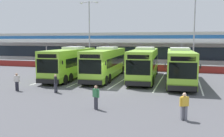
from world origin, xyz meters
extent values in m
plane|color=#4C4C51|center=(0.00, 0.00, 0.00)|extent=(200.00, 200.00, 0.00)
cube|color=silver|center=(0.00, 27.00, 2.75)|extent=(70.00, 10.00, 5.50)
cube|color=#19232D|center=(0.00, 21.98, 2.30)|extent=(66.00, 0.08, 2.20)
cube|color=navy|center=(0.00, 21.97, 5.15)|extent=(68.00, 0.08, 0.60)
cube|color=beige|center=(0.00, 20.50, 4.20)|extent=(67.00, 3.00, 0.24)
cube|color=gray|center=(0.00, 27.00, 5.75)|extent=(70.00, 10.00, 0.50)
cylinder|color=#999999|center=(-18.60, 19.30, 2.10)|extent=(0.20, 0.20, 4.20)
cylinder|color=#999999|center=(-6.20, 19.30, 2.10)|extent=(0.20, 0.20, 4.20)
cylinder|color=#999999|center=(6.20, 19.30, 2.10)|extent=(0.20, 0.20, 4.20)
cube|color=maroon|center=(0.00, 14.50, 0.50)|extent=(60.00, 0.36, 1.00)
cube|color=#B2B2B2|center=(0.00, 14.50, 1.05)|extent=(60.00, 0.40, 0.10)
cube|color=#8CC633|center=(-6.55, 5.33, 1.91)|extent=(3.30, 12.14, 3.19)
cube|color=olive|center=(-6.55, 5.33, 0.59)|extent=(3.32, 12.16, 0.56)
cube|color=black|center=(-6.57, 5.73, 2.15)|extent=(3.18, 9.74, 0.96)
cube|color=black|center=(-6.18, -0.61, 2.05)|extent=(2.31, 0.24, 1.40)
cube|color=black|center=(-6.18, -0.62, 3.05)|extent=(2.05, 0.21, 0.40)
cube|color=silver|center=(-6.61, 6.33, 3.64)|extent=(2.22, 2.92, 0.28)
cube|color=black|center=(-6.17, -0.72, 0.55)|extent=(2.46, 0.31, 0.44)
cube|color=black|center=(-4.75, -0.17, 2.40)|extent=(0.09, 0.12, 0.36)
cube|color=black|center=(-7.65, -0.35, 2.40)|extent=(0.09, 0.12, 0.36)
cylinder|color=black|center=(-5.64, 10.00, 0.52)|extent=(0.38, 1.06, 1.04)
cylinder|color=black|center=(-8.03, 9.85, 0.52)|extent=(0.38, 1.06, 1.04)
cylinder|color=black|center=(-5.16, 2.21, 0.52)|extent=(0.38, 1.06, 1.04)
cylinder|color=black|center=(-7.54, 2.06, 0.52)|extent=(0.38, 1.06, 1.04)
cylinder|color=black|center=(-5.07, 0.81, 0.52)|extent=(0.38, 1.06, 1.04)
cylinder|color=black|center=(-7.45, 0.66, 0.52)|extent=(0.38, 1.06, 1.04)
cube|color=#8CC633|center=(-2.32, 6.04, 1.91)|extent=(3.30, 12.14, 3.19)
cube|color=olive|center=(-2.32, 6.04, 0.59)|extent=(3.32, 12.16, 0.56)
cube|color=black|center=(-2.34, 6.44, 2.15)|extent=(3.18, 9.74, 0.96)
cube|color=black|center=(-1.95, 0.11, 2.05)|extent=(2.31, 0.24, 1.40)
cube|color=black|center=(-1.95, 0.10, 3.05)|extent=(2.05, 0.21, 0.40)
cube|color=silver|center=(-2.38, 7.04, 3.64)|extent=(2.22, 2.92, 0.28)
cube|color=black|center=(-1.94, 0.00, 0.55)|extent=(2.46, 0.31, 0.44)
cube|color=black|center=(-0.52, 0.55, 2.40)|extent=(0.09, 0.12, 0.36)
cube|color=black|center=(-3.42, 0.36, 2.40)|extent=(0.09, 0.12, 0.36)
cylinder|color=black|center=(-1.41, 10.71, 0.52)|extent=(0.38, 1.06, 1.04)
cylinder|color=black|center=(-3.80, 10.56, 0.52)|extent=(0.38, 1.06, 1.04)
cylinder|color=black|center=(-0.93, 2.93, 0.52)|extent=(0.38, 1.06, 1.04)
cylinder|color=black|center=(-3.31, 2.78, 0.52)|extent=(0.38, 1.06, 1.04)
cylinder|color=black|center=(-0.84, 1.53, 0.52)|extent=(0.38, 1.06, 1.04)
cylinder|color=black|center=(-3.22, 1.38, 0.52)|extent=(0.38, 1.06, 1.04)
cube|color=#8CC633|center=(2.27, 6.63, 1.91)|extent=(3.30, 12.14, 3.19)
cube|color=olive|center=(2.27, 6.63, 0.59)|extent=(3.32, 12.16, 0.56)
cube|color=black|center=(2.24, 7.03, 2.15)|extent=(3.18, 9.74, 0.96)
cube|color=black|center=(2.64, 0.69, 2.05)|extent=(2.31, 0.24, 1.40)
cube|color=black|center=(2.64, 0.68, 3.05)|extent=(2.05, 0.21, 0.40)
cube|color=silver|center=(2.20, 7.63, 3.64)|extent=(2.22, 2.92, 0.28)
cube|color=black|center=(2.65, 0.58, 0.55)|extent=(2.46, 0.31, 0.44)
cube|color=black|center=(4.07, 1.13, 2.40)|extent=(0.09, 0.12, 0.36)
cube|color=black|center=(1.17, 0.95, 2.40)|extent=(0.09, 0.12, 0.36)
cylinder|color=black|center=(3.17, 11.30, 0.52)|extent=(0.38, 1.06, 1.04)
cylinder|color=black|center=(0.79, 11.15, 0.52)|extent=(0.38, 1.06, 1.04)
cylinder|color=black|center=(3.66, 3.51, 0.52)|extent=(0.38, 1.06, 1.04)
cylinder|color=black|center=(1.27, 3.36, 0.52)|extent=(0.38, 1.06, 1.04)
cylinder|color=black|center=(3.75, 2.12, 0.52)|extent=(0.38, 1.06, 1.04)
cylinder|color=black|center=(1.36, 1.97, 0.52)|extent=(0.38, 1.06, 1.04)
cube|color=#8CC633|center=(6.29, 5.47, 1.91)|extent=(3.30, 12.14, 3.19)
cube|color=olive|center=(6.29, 5.47, 0.59)|extent=(3.32, 12.16, 0.56)
cube|color=black|center=(6.27, 5.87, 2.15)|extent=(3.18, 9.74, 0.96)
cube|color=black|center=(6.67, -0.47, 2.05)|extent=(2.31, 0.24, 1.40)
cube|color=black|center=(6.67, -0.48, 3.05)|extent=(2.05, 0.21, 0.40)
cube|color=silver|center=(6.23, 6.47, 3.64)|extent=(2.22, 2.92, 0.28)
cube|color=black|center=(6.67, -0.58, 0.55)|extent=(2.46, 0.31, 0.44)
cube|color=black|center=(8.10, -0.03, 2.40)|extent=(0.09, 0.12, 0.36)
cube|color=black|center=(5.19, -0.21, 2.40)|extent=(0.09, 0.12, 0.36)
cylinder|color=black|center=(7.20, 10.13, 0.52)|extent=(0.38, 1.06, 1.04)
cylinder|color=black|center=(4.81, 9.98, 0.52)|extent=(0.38, 1.06, 1.04)
cylinder|color=black|center=(7.69, 2.35, 0.52)|extent=(0.38, 1.06, 1.04)
cylinder|color=black|center=(5.30, 2.20, 0.52)|extent=(0.38, 1.06, 1.04)
cylinder|color=black|center=(7.77, 0.95, 0.52)|extent=(0.38, 1.06, 1.04)
cylinder|color=black|center=(5.39, 0.80, 0.52)|extent=(0.38, 1.06, 1.04)
cube|color=silver|center=(-8.40, 6.00, 0.00)|extent=(0.14, 13.00, 0.01)
cube|color=silver|center=(-4.20, 6.00, 0.00)|extent=(0.14, 13.00, 0.01)
cube|color=silver|center=(0.00, 6.00, 0.00)|extent=(0.14, 13.00, 0.01)
cube|color=silver|center=(4.20, 6.00, 0.00)|extent=(0.14, 13.00, 0.01)
cube|color=silver|center=(8.40, 6.00, 0.00)|extent=(0.14, 13.00, 0.01)
cube|color=#33333D|center=(1.15, -6.62, 0.42)|extent=(0.20, 0.22, 0.84)
cube|color=#33333D|center=(1.25, -6.79, 0.42)|extent=(0.20, 0.22, 0.84)
cube|color=#387F4C|center=(1.20, -6.70, 1.12)|extent=(0.40, 0.33, 0.56)
cube|color=#387F4C|center=(0.99, -6.62, 1.09)|extent=(0.12, 0.13, 0.54)
cube|color=#387F4C|center=(1.40, -6.79, 1.09)|extent=(0.12, 0.13, 0.54)
sphere|color=tan|center=(1.20, -6.70, 1.51)|extent=(0.22, 0.22, 0.22)
cube|color=#33333D|center=(-4.03, -2.75, 0.42)|extent=(0.23, 0.22, 0.84)
cube|color=#33333D|center=(-4.02, -2.95, 0.42)|extent=(0.23, 0.22, 0.84)
cube|color=black|center=(-4.02, -2.85, 1.12)|extent=(0.39, 0.40, 0.56)
cube|color=black|center=(-4.16, -2.68, 1.09)|extent=(0.13, 0.13, 0.54)
cube|color=black|center=(-3.88, -3.02, 1.09)|extent=(0.13, 0.13, 0.54)
sphere|color=tan|center=(-4.02, -2.85, 1.51)|extent=(0.22, 0.22, 0.22)
cube|color=black|center=(-7.91, -3.14, 0.42)|extent=(0.18, 0.21, 0.84)
cube|color=black|center=(-7.73, -3.22, 0.42)|extent=(0.18, 0.21, 0.84)
cube|color=silver|center=(-7.82, -3.18, 1.12)|extent=(0.38, 0.29, 0.56)
cube|color=silver|center=(-8.03, -3.23, 1.09)|extent=(0.11, 0.12, 0.54)
cube|color=silver|center=(-7.60, -3.13, 1.09)|extent=(0.11, 0.12, 0.54)
sphere|color=tan|center=(-7.82, -3.18, 1.51)|extent=(0.22, 0.22, 0.22)
cube|color=slate|center=(6.75, -7.31, 0.42)|extent=(0.20, 0.22, 0.84)
cube|color=slate|center=(6.95, -7.35, 0.42)|extent=(0.20, 0.22, 0.84)
cube|color=gold|center=(6.85, -7.33, 1.12)|extent=(0.40, 0.35, 0.56)
cube|color=gold|center=(6.65, -7.42, 1.09)|extent=(0.12, 0.13, 0.54)
cube|color=gold|center=(7.05, -7.23, 1.09)|extent=(0.12, 0.13, 0.54)
sphere|color=#DBB293|center=(6.85, -7.33, 1.51)|extent=(0.22, 0.22, 0.22)
cylinder|color=#9E9EA3|center=(-8.72, 16.81, 5.50)|extent=(0.20, 0.20, 11.00)
cylinder|color=#9E9EA3|center=(-8.72, 16.81, 10.85)|extent=(2.80, 0.10, 0.10)
cube|color=silver|center=(-10.12, 16.81, 10.75)|extent=(0.44, 0.28, 0.20)
cube|color=silver|center=(-7.32, 16.81, 10.75)|extent=(0.44, 0.28, 0.20)
cylinder|color=#9E9EA3|center=(8.03, 17.40, 5.50)|extent=(0.20, 0.20, 11.00)
camera|label=1|loc=(6.79, -21.58, 4.63)|focal=38.93mm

